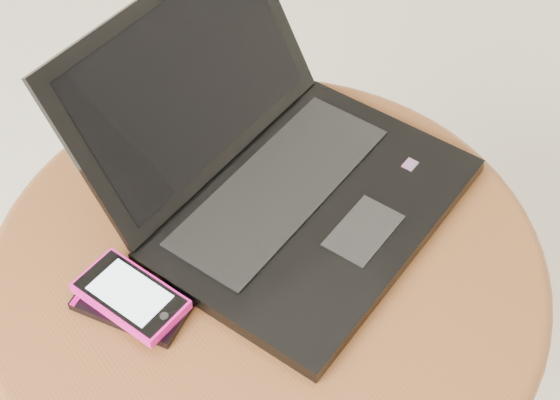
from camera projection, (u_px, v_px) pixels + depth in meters
table at (267, 311)px, 0.94m from camera, size 0.59×0.59×0.47m
laptop at (279, 173)px, 0.89m from camera, size 0.42×0.42×0.20m
phone_black at (132, 303)px, 0.82m from camera, size 0.11×0.13×0.01m
phone_pink at (130, 296)px, 0.81m from camera, size 0.09×0.12×0.01m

